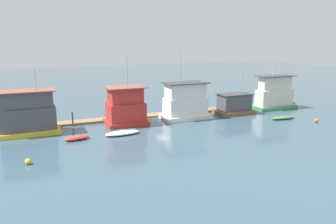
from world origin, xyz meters
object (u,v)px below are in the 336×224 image
at_px(houseboat_yellow, 28,114).
at_px(buoy_orange, 316,120).
at_px(dinghy_white, 122,133).
at_px(dinghy_red, 77,138).
at_px(dinghy_green, 283,118).
at_px(houseboat_green, 274,95).
at_px(houseboat_brown, 234,104).
at_px(mooring_post_near_left, 73,119).
at_px(houseboat_white, 185,102).
at_px(houseboat_red, 126,107).
at_px(buoy_yellow, 28,162).

distance_m(houseboat_yellow, buoy_orange, 37.12).
distance_m(dinghy_white, buoy_orange, 26.20).
xyz_separation_m(dinghy_red, dinghy_green, (28.06, -1.45, -0.03)).
bearing_deg(houseboat_green, houseboat_brown, -176.14).
bearing_deg(mooring_post_near_left, dinghy_green, -15.62).
distance_m(houseboat_brown, dinghy_white, 19.19).
xyz_separation_m(mooring_post_near_left, buoy_orange, (30.60, -10.90, -0.70)).
height_order(houseboat_yellow, dinghy_white, houseboat_yellow).
bearing_deg(mooring_post_near_left, houseboat_white, -6.37).
height_order(houseboat_red, dinghy_red, houseboat_red).
height_order(houseboat_green, dinghy_green, houseboat_green).
bearing_deg(dinghy_white, buoy_orange, -9.97).
height_order(houseboat_brown, dinghy_red, houseboat_brown).
height_order(houseboat_green, buoy_orange, houseboat_green).
height_order(dinghy_red, buoy_orange, buoy_orange).
bearing_deg(mooring_post_near_left, houseboat_green, -2.56).
xyz_separation_m(dinghy_green, buoy_orange, (2.90, -3.16, 0.03)).
distance_m(houseboat_white, buoy_orange, 17.95).
bearing_deg(houseboat_white, dinghy_white, -156.14).
bearing_deg(houseboat_green, buoy_orange, -95.30).
distance_m(houseboat_red, dinghy_red, 8.67).
relative_size(mooring_post_near_left, buoy_orange, 3.76).
bearing_deg(houseboat_white, houseboat_brown, -1.68).
height_order(houseboat_brown, buoy_orange, houseboat_brown).
relative_size(houseboat_yellow, houseboat_red, 0.85).
xyz_separation_m(dinghy_red, mooring_post_near_left, (0.36, 6.29, 0.70)).
distance_m(dinghy_green, buoy_yellow, 33.45).
relative_size(dinghy_red, buoy_yellow, 5.49).
distance_m(houseboat_brown, dinghy_green, 7.29).
bearing_deg(houseboat_white, mooring_post_near_left, 173.63).
height_order(houseboat_yellow, dinghy_red, houseboat_yellow).
xyz_separation_m(dinghy_red, buoy_orange, (30.96, -4.61, 0.00)).
height_order(dinghy_white, dinghy_green, dinghy_white).
xyz_separation_m(houseboat_green, buoy_yellow, (-36.96, -10.60, -1.98)).
bearing_deg(dinghy_white, houseboat_brown, 13.34).
height_order(dinghy_green, buoy_yellow, buoy_yellow).
bearing_deg(buoy_yellow, houseboat_red, 40.63).
bearing_deg(dinghy_green, houseboat_green, 59.17).
height_order(houseboat_yellow, houseboat_red, houseboat_red).
xyz_separation_m(houseboat_white, buoy_orange, (15.28, -9.19, -2.09)).
xyz_separation_m(houseboat_yellow, buoy_orange, (35.84, -9.44, -2.10)).
distance_m(houseboat_yellow, houseboat_white, 20.57).
bearing_deg(buoy_orange, houseboat_green, 84.70).
height_order(houseboat_red, mooring_post_near_left, houseboat_red).
height_order(dinghy_white, buoy_yellow, buoy_yellow).
relative_size(houseboat_yellow, dinghy_red, 2.57).
xyz_separation_m(dinghy_white, dinghy_green, (22.90, -1.38, -0.03)).
bearing_deg(houseboat_white, houseboat_yellow, 179.32).
height_order(dinghy_red, dinghy_green, dinghy_red).
relative_size(dinghy_white, mooring_post_near_left, 2.20).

